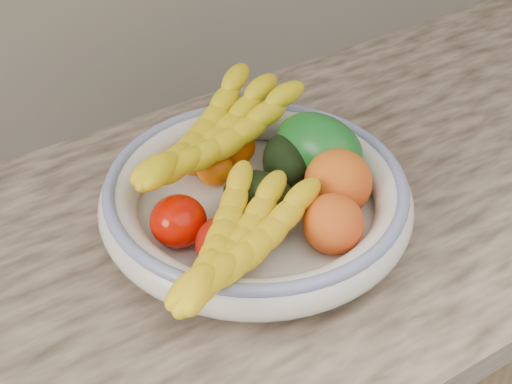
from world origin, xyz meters
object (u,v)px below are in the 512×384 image
Objects in this scene: green_mango at (319,148)px; banana_bunch_front at (236,249)px; fruit_bowl at (256,199)px; banana_bunch_back at (213,142)px.

green_mango reaches higher than banana_bunch_front.
banana_bunch_front is at bearing -132.89° from fruit_bowl.
banana_bunch_front is (-0.19, -0.11, 0.01)m from green_mango.
banana_bunch_back is (-0.01, 0.09, 0.04)m from fruit_bowl.
green_mango is (0.11, 0.02, 0.03)m from fruit_bowl.
fruit_bowl is at bearing -107.63° from banana_bunch_back.
fruit_bowl is 1.26× the size of banana_bunch_back.
banana_bunch_front is (-0.08, -0.18, -0.01)m from banana_bunch_back.
green_mango is at bearing -55.45° from banana_bunch_back.
fruit_bowl is 0.11m from green_mango.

